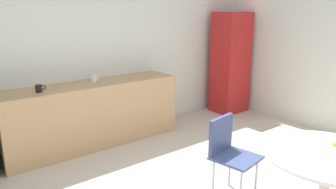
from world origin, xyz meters
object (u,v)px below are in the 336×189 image
object	(u,v)px
round_table	(326,170)
mug_white	(39,88)
chair_navy	(228,147)
mug_green	(94,78)
locker_cabinet	(230,63)

from	to	relation	value
round_table	mug_white	xyz separation A→B (m)	(-1.41, 2.92, 0.35)
chair_navy	mug_white	world-z (taller)	mug_white
mug_white	mug_green	world-z (taller)	same
mug_green	round_table	bearing A→B (deg)	-79.29
mug_white	mug_green	size ratio (longest dim) A/B	1.00
mug_white	mug_green	bearing A→B (deg)	11.57
round_table	mug_green	distance (m)	3.17
round_table	chair_navy	world-z (taller)	chair_navy
locker_cabinet	mug_white	distance (m)	3.49
mug_green	chair_navy	bearing A→B (deg)	-78.94
round_table	mug_white	distance (m)	3.26
locker_cabinet	mug_white	size ratio (longest dim) A/B	14.46
mug_white	locker_cabinet	bearing A→B (deg)	-0.38
locker_cabinet	mug_green	xyz separation A→B (m)	(-2.67, 0.19, 0.02)
round_table	chair_navy	xyz separation A→B (m)	(-0.16, 0.93, -0.08)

